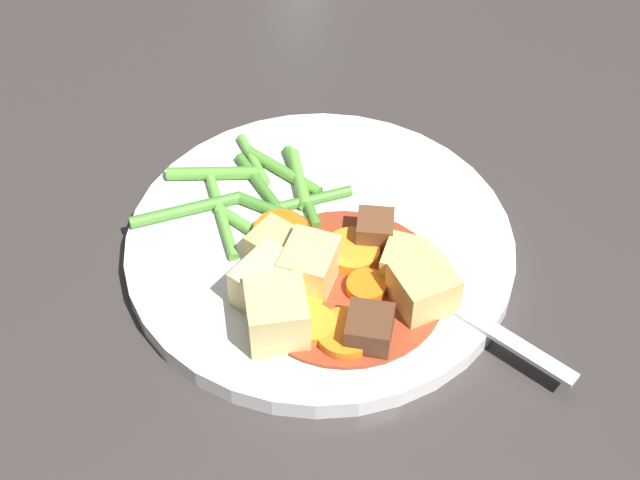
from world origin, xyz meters
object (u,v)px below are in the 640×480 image
dinner_plate (320,247)px  potato_chunk_2 (423,289)px  carrot_slice_4 (303,298)px  potato_chunk_0 (269,284)px  potato_chunk_3 (276,248)px  carrot_slice_1 (281,236)px  meat_chunk_0 (369,330)px  carrot_slice_3 (345,335)px  potato_chunk_5 (277,315)px  carrot_slice_5 (352,253)px  potato_chunk_1 (404,262)px  fork (442,299)px  carrot_slice_0 (313,326)px  meat_chunk_1 (375,232)px  potato_chunk_4 (310,267)px  carrot_slice_2 (370,286)px

dinner_plate → potato_chunk_2: (0.08, 0.02, 0.02)m
carrot_slice_4 → potato_chunk_0: (-0.01, -0.02, 0.01)m
potato_chunk_0 → potato_chunk_3: 0.03m
carrot_slice_1 → meat_chunk_0: 0.10m
carrot_slice_3 → meat_chunk_0: size_ratio=1.25×
potato_chunk_3 → carrot_slice_1: bearing=139.1°
potato_chunk_5 → potato_chunk_2: bearing=71.4°
carrot_slice_5 → potato_chunk_0: 0.06m
potato_chunk_1 → fork: 0.03m
carrot_slice_3 → fork: 0.07m
carrot_slice_4 → potato_chunk_2: bearing=56.9°
carrot_slice_4 → fork: size_ratio=0.16×
potato_chunk_5 → fork: potato_chunk_5 is taller
potato_chunk_1 → potato_chunk_5: size_ratio=0.79×
carrot_slice_1 → potato_chunk_2: size_ratio=1.02×
meat_chunk_0 → fork: bearing=90.8°
carrot_slice_4 → potato_chunk_0: bearing=-130.5°
carrot_slice_3 → potato_chunk_1: bearing=111.6°
dinner_plate → potato_chunk_5: size_ratio=6.93×
carrot_slice_3 → potato_chunk_1: (-0.02, 0.06, 0.01)m
potato_chunk_5 → carrot_slice_0: bearing=59.1°
carrot_slice_5 → potato_chunk_0: bearing=-89.5°
potato_chunk_2 → fork: size_ratio=0.20×
carrot_slice_3 → potato_chunk_0: 0.06m
carrot_slice_5 → carrot_slice_4: bearing=-72.8°
carrot_slice_5 → meat_chunk_1: bearing=97.5°
potato_chunk_5 → fork: size_ratio=0.21×
carrot_slice_5 → potato_chunk_4: size_ratio=0.98×
carrot_slice_2 → carrot_slice_4: 0.04m
fork → potato_chunk_2: bearing=-112.4°
carrot_slice_5 → potato_chunk_2: potato_chunk_2 is taller
dinner_plate → potato_chunk_2: potato_chunk_2 is taller
potato_chunk_4 → carrot_slice_3: bearing=-6.7°
meat_chunk_1 → potato_chunk_5: bearing=-72.9°
dinner_plate → potato_chunk_1: bearing=29.2°
potato_chunk_3 → potato_chunk_2: bearing=35.8°
carrot_slice_0 → meat_chunk_0: bearing=45.4°
dinner_plate → carrot_slice_3: size_ratio=7.24×
potato_chunk_5 → potato_chunk_3: bearing=149.6°
carrot_slice_5 → meat_chunk_1: 0.02m
dinner_plate → carrot_slice_0: carrot_slice_0 is taller
potato_chunk_0 → potato_chunk_4: potato_chunk_4 is taller
potato_chunk_1 → potato_chunk_5: (-0.00, -0.09, 0.01)m
carrot_slice_3 → fork: (0.01, 0.07, -0.00)m
fork → potato_chunk_0: bearing=-123.3°
carrot_slice_2 → fork: bearing=47.7°
potato_chunk_0 → meat_chunk_0: size_ratio=1.34×
carrot_slice_5 → meat_chunk_1: (-0.00, 0.02, 0.01)m
potato_chunk_4 → meat_chunk_0: bearing=5.7°
dinner_plate → potato_chunk_3: (-0.00, -0.03, 0.02)m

